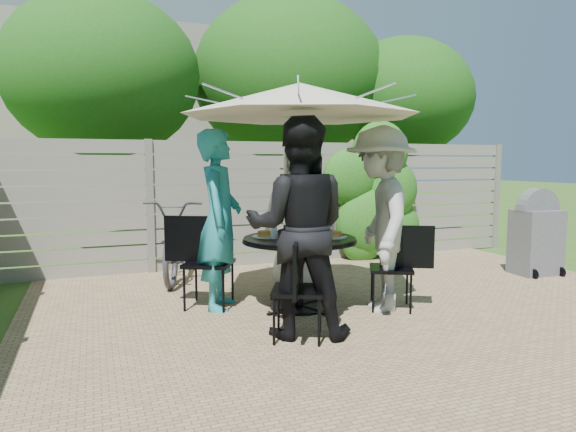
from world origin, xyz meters
name	(u,v)px	position (x,y,z in m)	size (l,w,h in m)	color
backyard_envelope	(197,124)	(0.09, 10.29, 2.61)	(60.00, 60.00, 5.00)	#36571B
patio_table	(299,259)	(-0.74, 0.65, 0.53)	(1.52, 1.52, 0.76)	black
umbrella	(300,100)	(-0.74, 0.65, 2.16)	(3.15, 3.15, 2.33)	silver
chair_back	(301,267)	(-0.36, 1.54, 0.25)	(0.55, 0.64, 0.84)	black
person_back	(300,214)	(-0.42, 1.41, 0.92)	(0.90, 0.59, 1.84)	silver
chair_left	(208,281)	(-1.63, 1.03, 0.30)	(0.74, 0.64, 0.98)	black
person_left	(220,220)	(-1.51, 0.97, 0.94)	(0.68, 0.45, 1.88)	teal
chair_front	(298,310)	(-1.12, -0.24, 0.27)	(0.58, 0.69, 0.90)	black
person_front	(298,228)	(-1.06, -0.12, 0.96)	(0.94, 0.73, 1.93)	black
chair_right	(392,285)	(0.15, 0.27, 0.27)	(0.68, 0.58, 0.89)	black
person_right	(380,220)	(0.02, 0.33, 0.95)	(1.23, 0.71, 1.90)	#A1A09C
plate_back	(300,230)	(-0.60, 0.98, 0.79)	(0.26, 0.26, 0.06)	white
plate_left	(265,235)	(-1.07, 0.79, 0.79)	(0.26, 0.26, 0.06)	white
plate_front	(299,240)	(-0.88, 0.32, 0.79)	(0.26, 0.26, 0.06)	white
plate_right	(334,235)	(-0.41, 0.51, 0.79)	(0.26, 0.26, 0.06)	white
plate_extra	(318,239)	(-0.69, 0.30, 0.79)	(0.24, 0.24, 0.06)	white
glass_back	(290,227)	(-0.74, 0.93, 0.83)	(0.07, 0.07, 0.14)	silver
glass_left	(274,232)	(-1.02, 0.65, 0.83)	(0.07, 0.07, 0.14)	silver
glass_front	(310,234)	(-0.75, 0.37, 0.83)	(0.07, 0.07, 0.14)	silver
glass_right	(324,229)	(-0.46, 0.64, 0.83)	(0.07, 0.07, 0.14)	silver
syrup_jug	(294,229)	(-0.78, 0.72, 0.84)	(0.09, 0.09, 0.16)	#59280C
coffee_cup	(309,229)	(-0.56, 0.81, 0.82)	(0.08, 0.08, 0.12)	#C6B293
bicycle	(181,238)	(-1.65, 2.60, 0.53)	(0.71, 2.04, 1.07)	#333338
bbq_grill	(536,236)	(2.88, 1.01, 0.54)	(0.61, 0.48, 1.19)	slate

